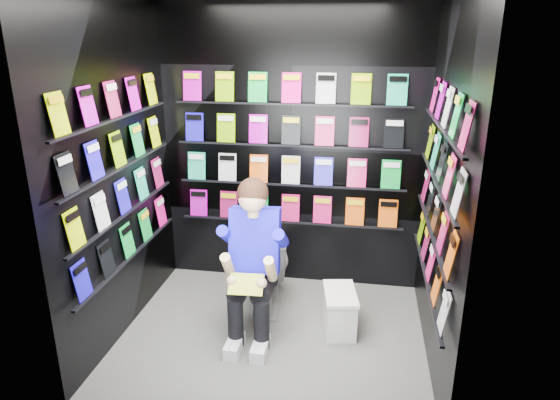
# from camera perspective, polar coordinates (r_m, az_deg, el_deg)

# --- Properties ---
(floor) EXTENTS (2.40, 2.40, 0.00)m
(floor) POSITION_cam_1_polar(r_m,az_deg,el_deg) (4.17, -0.88, -15.19)
(floor) COLOR #585855
(floor) RESTS_ON ground
(wall_back) EXTENTS (2.40, 0.04, 2.60)m
(wall_back) POSITION_cam_1_polar(r_m,az_deg,el_deg) (4.56, 1.32, 5.73)
(wall_back) COLOR black
(wall_back) RESTS_ON floor
(wall_front) EXTENTS (2.40, 0.04, 2.60)m
(wall_front) POSITION_cam_1_polar(r_m,az_deg,el_deg) (2.69, -4.87, -3.86)
(wall_front) COLOR black
(wall_front) RESTS_ON floor
(wall_left) EXTENTS (0.04, 2.00, 2.60)m
(wall_left) POSITION_cam_1_polar(r_m,az_deg,el_deg) (4.00, -18.16, 2.89)
(wall_left) COLOR black
(wall_left) RESTS_ON floor
(wall_right) EXTENTS (0.04, 2.00, 2.60)m
(wall_right) POSITION_cam_1_polar(r_m,az_deg,el_deg) (3.60, 18.17, 1.16)
(wall_right) COLOR black
(wall_right) RESTS_ON floor
(comics_back) EXTENTS (2.10, 0.06, 1.37)m
(comics_back) POSITION_cam_1_polar(r_m,az_deg,el_deg) (4.53, 1.26, 5.71)
(comics_back) COLOR #DE1C6D
(comics_back) RESTS_ON wall_back
(comics_left) EXTENTS (0.06, 1.70, 1.37)m
(comics_left) POSITION_cam_1_polar(r_m,az_deg,el_deg) (3.98, -17.79, 2.95)
(comics_left) COLOR #DE1C6D
(comics_left) RESTS_ON wall_left
(comics_right) EXTENTS (0.06, 1.70, 1.37)m
(comics_right) POSITION_cam_1_polar(r_m,az_deg,el_deg) (3.59, 17.70, 1.27)
(comics_right) COLOR #DE1C6D
(comics_right) RESTS_ON wall_right
(toilet) EXTENTS (0.47, 0.78, 0.73)m
(toilet) POSITION_cam_1_polar(r_m,az_deg,el_deg) (4.42, -1.65, -7.58)
(toilet) COLOR white
(toilet) RESTS_ON floor
(longbox) EXTENTS (0.29, 0.45, 0.31)m
(longbox) POSITION_cam_1_polar(r_m,az_deg,el_deg) (4.19, 6.83, -12.63)
(longbox) COLOR white
(longbox) RESTS_ON floor
(longbox_lid) EXTENTS (0.32, 0.47, 0.03)m
(longbox_lid) POSITION_cam_1_polar(r_m,az_deg,el_deg) (4.11, 6.92, -10.60)
(longbox_lid) COLOR white
(longbox_lid) RESTS_ON longbox
(reader) EXTENTS (0.58, 0.80, 1.41)m
(reader) POSITION_cam_1_polar(r_m,az_deg,el_deg) (3.91, -2.78, -4.70)
(reader) COLOR #1A14E3
(reader) RESTS_ON toilet
(held_comic) EXTENTS (0.26, 0.17, 0.11)m
(held_comic) POSITION_cam_1_polar(r_m,az_deg,el_deg) (3.69, -3.90, -9.59)
(held_comic) COLOR green
(held_comic) RESTS_ON reader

